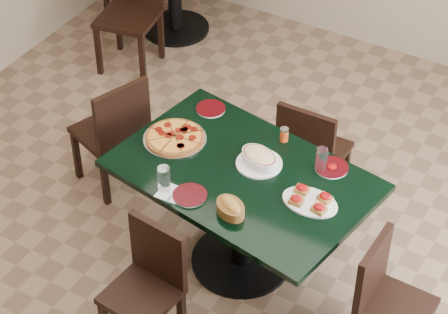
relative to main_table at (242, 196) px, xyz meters
The scene contains 18 objects.
floor 0.62m from the main_table, behind, with size 5.50×5.50×0.00m, color #80634A.
main_table is the anchor object (origin of this frame).
chair_far 0.71m from the main_table, 80.21° to the left, with size 0.40×0.40×0.85m.
chair_near 0.77m from the main_table, 103.66° to the right, with size 0.41×0.41×0.80m.
chair_right 1.03m from the main_table, 10.74° to the right, with size 0.38×0.38×0.80m.
chair_left 1.11m from the main_table, 168.88° to the left, with size 0.53×0.53×0.88m.
back_chair_near 2.44m from the main_table, 140.37° to the left, with size 0.52×0.52×0.95m.
pepperoni_pizza 0.55m from the main_table, behind, with size 0.39×0.39×0.04m.
lasagna_casserole 0.26m from the main_table, 68.64° to the left, with size 0.29×0.27×0.09m.
bread_basket 0.41m from the main_table, 72.41° to the right, with size 0.24×0.21×0.09m.
bruschetta_platter 0.49m from the main_table, ahead, with size 0.33×0.23×0.05m.
side_plate_near 0.41m from the main_table, 116.34° to the right, with size 0.20×0.20×0.02m.
side_plate_far_r 0.55m from the main_table, 34.34° to the left, with size 0.20×0.20×0.03m.
side_plate_far_l 0.66m from the main_table, 137.82° to the left, with size 0.19×0.19×0.02m.
napkin_setting 0.48m from the main_table, 126.89° to the right, with size 0.15×0.15×0.01m.
water_glass_a 0.52m from the main_table, 34.72° to the left, with size 0.07×0.07×0.15m, color white.
water_glass_b 0.54m from the main_table, 132.43° to the right, with size 0.07×0.07×0.16m, color white.
pepper_shaker 0.45m from the main_table, 79.74° to the left, with size 0.05×0.05×0.09m.
Camera 1 is at (2.06, -3.36, 4.10)m, focal length 70.00 mm.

